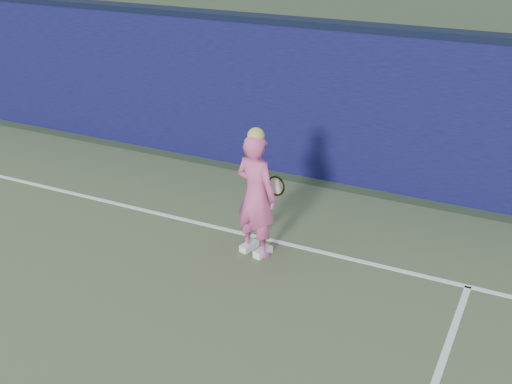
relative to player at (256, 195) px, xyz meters
The scene contains 4 objects.
backstop_wall 3.58m from the player, 125.99° to the left, with size 24.00×0.40×2.50m, color #0B0B34.
wall_cap 3.94m from the player, 125.99° to the left, with size 24.00×0.42×0.10m, color black.
player is the anchor object (origin of this frame).
racket 0.41m from the player, 78.35° to the left, with size 0.48×0.25×0.28m.
Camera 1 is at (5.39, -3.10, 4.34)m, focal length 45.00 mm.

